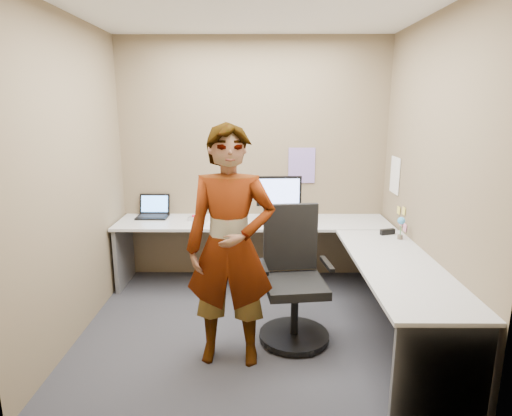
{
  "coord_description": "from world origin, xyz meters",
  "views": [
    {
      "loc": [
        0.06,
        -3.54,
        1.95
      ],
      "look_at": [
        0.04,
        0.25,
        1.05
      ],
      "focal_mm": 30.0,
      "sensor_mm": 36.0,
      "label": 1
    }
  ],
  "objects_px": {
    "person": "(230,247)",
    "monitor": "(279,193)",
    "desk": "(297,251)",
    "office_chair": "(293,287)"
  },
  "relations": [
    {
      "from": "person",
      "to": "monitor",
      "type": "bearing_deg",
      "value": 75.1
    },
    {
      "from": "desk",
      "to": "person",
      "type": "bearing_deg",
      "value": -123.88
    },
    {
      "from": "desk",
      "to": "person",
      "type": "distance_m",
      "value": 1.1
    },
    {
      "from": "desk",
      "to": "person",
      "type": "height_order",
      "value": "person"
    },
    {
      "from": "person",
      "to": "office_chair",
      "type": "bearing_deg",
      "value": 35.01
    },
    {
      "from": "monitor",
      "to": "person",
      "type": "xyz_separation_m",
      "value": [
        -0.43,
        -1.38,
        -0.13
      ]
    },
    {
      "from": "monitor",
      "to": "office_chair",
      "type": "distance_m",
      "value": 1.21
    },
    {
      "from": "desk",
      "to": "monitor",
      "type": "bearing_deg",
      "value": 107.58
    },
    {
      "from": "office_chair",
      "to": "person",
      "type": "distance_m",
      "value": 0.76
    },
    {
      "from": "monitor",
      "to": "person",
      "type": "height_order",
      "value": "person"
    }
  ]
}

